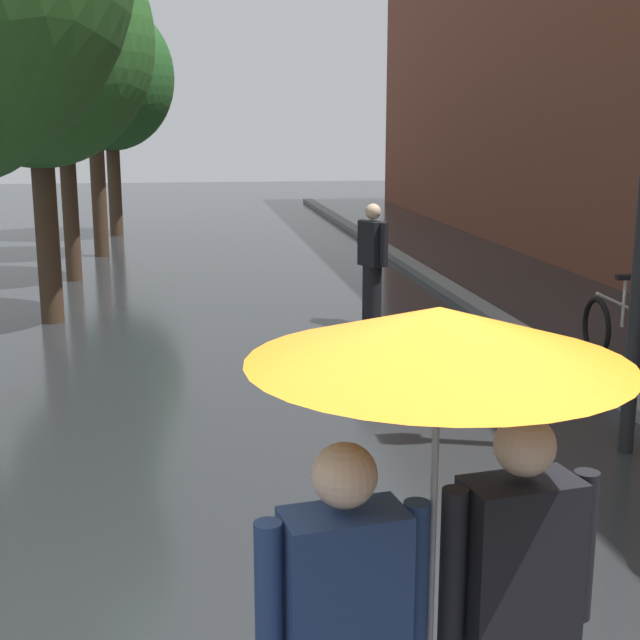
# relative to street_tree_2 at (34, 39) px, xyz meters

# --- Properties ---
(kerb_strip) EXTENTS (0.30, 36.00, 0.12)m
(kerb_strip) POSITION_rel_street_tree_2_xyz_m (5.97, 0.73, -3.63)
(kerb_strip) COLOR slate
(kerb_strip) RESTS_ON ground
(street_tree_2) EXTENTS (3.05, 3.05, 5.35)m
(street_tree_2) POSITION_rel_street_tree_2_xyz_m (0.00, 0.00, 0.00)
(street_tree_2) COLOR #473323
(street_tree_2) RESTS_ON ground
(street_tree_3) EXTENTS (2.63, 2.63, 5.12)m
(street_tree_3) POSITION_rel_street_tree_2_xyz_m (-0.13, 3.36, -0.10)
(street_tree_3) COLOR #473323
(street_tree_3) RESTS_ON ground
(street_tree_4) EXTENTS (2.41, 2.41, 5.28)m
(street_tree_4) POSITION_rel_street_tree_2_xyz_m (0.06, 6.26, 0.21)
(street_tree_4) COLOR #473323
(street_tree_4) RESTS_ON ground
(street_tree_5) EXTENTS (3.05, 3.05, 5.47)m
(street_tree_5) POSITION_rel_street_tree_2_xyz_m (0.09, 9.76, 0.05)
(street_tree_5) COLOR #473323
(street_tree_5) RESTS_ON ground
(parked_bicycle_4) EXTENTS (1.11, 0.74, 0.96)m
(parked_bicycle_4) POSITION_rel_street_tree_2_xyz_m (6.99, -2.83, -3.31)
(parked_bicycle_4) COLOR black
(parked_bicycle_4) RESTS_ON ground
(couple_under_umbrella) EXTENTS (1.24, 1.24, 2.05)m
(couple_under_umbrella) POSITION_rel_street_tree_2_xyz_m (2.68, -9.41, -2.26)
(couple_under_umbrella) COLOR #2D2D33
(couple_under_umbrella) RESTS_ON ground
(pedestrian_walking_midground) EXTENTS (0.36, 0.55, 1.62)m
(pedestrian_walking_midground) POSITION_rel_street_tree_2_xyz_m (4.27, -0.75, -2.86)
(pedestrian_walking_midground) COLOR black
(pedestrian_walking_midground) RESTS_ON ground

